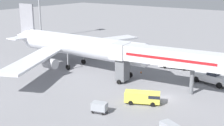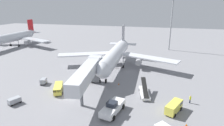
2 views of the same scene
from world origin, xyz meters
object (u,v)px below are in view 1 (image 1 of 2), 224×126
jet_bridge (159,58)px  baggage_cart_near_right (99,107)px  service_van_near_center (143,97)px  safety_cone_bravo (141,72)px  pushback_tug (212,77)px  service_van_mid_center (213,61)px  ground_crew_worker_foreground (199,56)px  airplane_at_gate (77,45)px  belt_loader_truck (175,65)px

jet_bridge → baggage_cart_near_right: (-14.09, 1.89, -4.69)m
service_van_near_center → safety_cone_bravo: size_ratio=10.18×
jet_bridge → pushback_tug: bearing=-41.0°
service_van_mid_center → safety_cone_bravo: size_ratio=9.67×
service_van_near_center → ground_crew_worker_foreground: (30.86, 2.98, -0.11)m
jet_bridge → pushback_tug: 11.33m
jet_bridge → pushback_tug: size_ratio=2.76×
ground_crew_worker_foreground → service_van_near_center: bearing=-174.5°
airplane_at_gate → belt_loader_truck: airplane_at_gate is taller
pushback_tug → belt_loader_truck: (5.32, 9.63, -0.46)m
airplane_at_gate → service_van_mid_center: 29.97m
ground_crew_worker_foreground → baggage_cart_near_right: bearing=179.4°
baggage_cart_near_right → pushback_tug: bearing=-21.7°
pushback_tug → safety_cone_bravo: 13.96m
service_van_near_center → belt_loader_truck: bearing=11.6°
service_van_mid_center → safety_cone_bravo: 17.13m
belt_loader_truck → safety_cone_bravo: (-7.34, 4.15, -0.50)m
airplane_at_gate → belt_loader_truck: bearing=-56.5°
belt_loader_truck → service_van_near_center: (-20.73, -4.27, 0.33)m
airplane_at_gate → safety_cone_bravo: bearing=-72.2°
jet_bridge → ground_crew_worker_foreground: size_ratio=11.09×
jet_bridge → belt_loader_truck: (13.24, 2.76, -4.78)m
baggage_cart_near_right → ground_crew_worker_foreground: (37.45, -0.42, 0.13)m
airplane_at_gate → service_van_near_center: size_ratio=7.41×
service_van_mid_center → ground_crew_worker_foreground: 5.80m
pushback_tug → baggage_cart_near_right: pushback_tug is taller
belt_loader_truck → safety_cone_bravo: belt_loader_truck is taller
airplane_at_gate → ground_crew_worker_foreground: 29.15m
pushback_tug → baggage_cart_near_right: bearing=158.3°
belt_loader_truck → baggage_cart_near_right: (-27.32, -0.87, 0.08)m
pushback_tug → service_van_mid_center: 12.46m
airplane_at_gate → ground_crew_worker_foreground: bearing=-41.0°
belt_loader_truck → baggage_cart_near_right: belt_loader_truck is taller
baggage_cart_near_right → service_van_mid_center: bearing=-8.4°
belt_loader_truck → service_van_mid_center: belt_loader_truck is taller
belt_loader_truck → airplane_at_gate: bearing=123.5°
service_van_near_center → service_van_mid_center: 27.32m
belt_loader_truck → ground_crew_worker_foreground: bearing=-7.3°
service_van_mid_center → safety_cone_bravo: bearing=144.3°
safety_cone_bravo → belt_loader_truck: bearing=-29.5°
jet_bridge → service_van_near_center: jet_bridge is taller
safety_cone_bravo → service_van_mid_center: bearing=-35.7°
service_van_near_center → ground_crew_worker_foreground: service_van_near_center is taller
jet_bridge → safety_cone_bravo: jet_bridge is taller
service_van_near_center → baggage_cart_near_right: (-6.59, 3.40, -0.24)m
pushback_tug → belt_loader_truck: size_ratio=1.05×
service_van_mid_center → service_van_near_center: bearing=176.7°
service_van_near_center → ground_crew_worker_foreground: size_ratio=3.05×
pushback_tug → airplane_at_gate: bearing=103.1°
airplane_at_gate → pushback_tug: airplane_at_gate is taller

